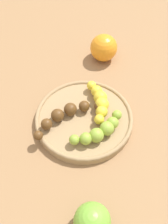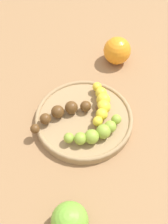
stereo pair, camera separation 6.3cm
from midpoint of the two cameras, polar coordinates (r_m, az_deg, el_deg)
ground_plane at (r=0.66m, az=2.72°, el=-2.17°), size 2.40×2.40×0.00m
fruit_bowl at (r=0.65m, az=2.76°, el=-1.55°), size 0.23×0.23×0.02m
banana_overripe at (r=0.63m, az=-1.05°, el=-0.18°), size 0.08×0.17×0.03m
banana_green at (r=0.60m, az=5.47°, el=-4.57°), size 0.06×0.14×0.03m
banana_yellow at (r=0.65m, az=6.48°, el=1.64°), size 0.10×0.09×0.03m
orange_fruit at (r=0.78m, az=9.28°, el=12.42°), size 0.08×0.08×0.08m
apple_green at (r=0.52m, az=0.67°, el=-22.04°), size 0.07×0.07×0.07m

